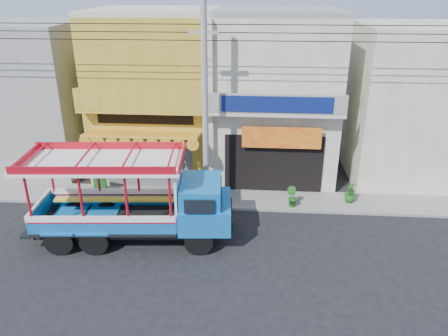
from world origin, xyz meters
name	(u,v)px	position (x,y,z in m)	size (l,w,h in m)	color
ground	(223,248)	(0.00, 0.00, 0.00)	(90.00, 90.00, 0.00)	black
sidewalk	(230,199)	(0.00, 4.00, 0.06)	(30.00, 2.00, 0.12)	slate
shophouse_left	(158,92)	(-4.00, 7.96, 4.11)	(6.00, 7.50, 8.24)	#A78625
shophouse_right	(274,95)	(2.00, 7.96, 4.11)	(6.00, 6.75, 8.24)	#AFA790
party_pilaster	(209,112)	(-1.00, 4.85, 4.00)	(0.35, 0.30, 8.00)	#AFA790
filler_building_left	(30,96)	(-11.00, 8.00, 3.80)	(6.00, 6.00, 7.60)	gray
filler_building_right	(413,103)	(9.00, 8.00, 3.80)	(6.00, 6.00, 7.60)	#AFA790
utility_pole	(209,98)	(-0.85, 3.30, 5.03)	(28.00, 0.26, 9.00)	gray
songthaew_truck	(146,199)	(-3.00, 0.42, 1.75)	(7.93, 3.09, 3.62)	black
green_sign	(100,184)	(-6.17, 4.09, 0.55)	(0.67, 0.41, 1.02)	black
potted_plant_b	(292,197)	(2.81, 3.40, 0.58)	(0.50, 0.41, 0.92)	#1D5919
potted_plant_c	(351,192)	(5.51, 4.04, 0.58)	(0.52, 0.52, 0.93)	#1D5919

